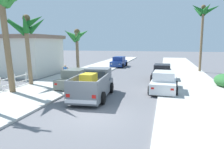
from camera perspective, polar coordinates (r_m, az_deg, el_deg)
name	(u,v)px	position (r m, az deg, el deg)	size (l,w,h in m)	color
ground_plane	(92,115)	(11.16, -5.32, -10.69)	(160.00, 160.00, 0.00)	slate
sidewalk_left	(80,75)	(24.04, -8.60, -0.16)	(5.02, 60.00, 0.12)	beige
sidewalk_right	(186,79)	(22.33, 19.27, -1.22)	(5.02, 60.00, 0.12)	beige
curb_left	(89,76)	(23.64, -6.12, -0.28)	(0.16, 60.00, 0.10)	silver
curb_right	(175,79)	(22.25, 16.43, -1.14)	(0.16, 60.00, 0.10)	silver
pickup_truck	(93,85)	(14.47, -5.01, -2.88)	(2.48, 5.33, 1.80)	slate
car_left_near	(76,79)	(17.65, -9.57, -1.20)	(2.16, 4.32, 1.54)	slate
car_right_near	(164,82)	(16.46, 13.69, -2.03)	(2.15, 4.32, 1.54)	silver
car_left_mid	(162,73)	(21.66, 13.23, 0.50)	(2.08, 4.28, 1.54)	black
car_right_mid	(119,62)	(32.44, 1.87, 3.34)	(2.10, 4.29, 1.54)	navy
palm_tree_left_fore	(6,4)	(16.73, -26.55, 16.44)	(3.86, 3.95, 7.67)	brown
palm_tree_right_fore	(77,37)	(26.08, -9.39, 9.87)	(3.38, 3.51, 5.31)	#846B4C
palm_tree_left_mid	(203,15)	(28.75, 23.18, 14.37)	(3.55, 3.30, 8.24)	brown
palm_tree_right_mid	(25,27)	(19.34, -22.15, 11.57)	(3.88, 3.51, 6.00)	#846B4C
roadside_house	(11,54)	(27.98, -25.45, 4.88)	(11.10, 6.52, 4.50)	silver
pedestrian	(65,72)	(20.54, -12.35, 0.66)	(0.57, 0.42, 1.59)	gray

